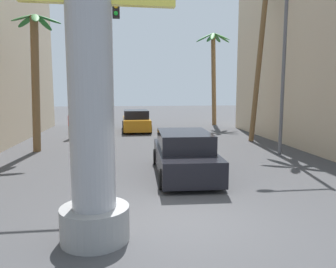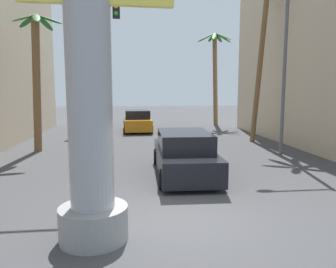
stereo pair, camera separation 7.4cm
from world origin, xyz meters
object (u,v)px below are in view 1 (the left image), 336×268
palm_tree_mid_left (36,71)px  palm_tree_far_right (214,68)px  street_lamp (276,57)px  car_lead (184,154)px  neon_sign_pole (89,23)px  car_far (136,121)px  traffic_light_mast (34,48)px  palm_tree_mid_right (260,35)px  pedestrian_far_left (71,123)px

palm_tree_mid_left → palm_tree_far_right: bearing=43.6°
street_lamp → car_lead: (-4.73, -2.99, -3.80)m
neon_sign_pole → car_far: 18.30m
traffic_light_mast → palm_tree_mid_left: size_ratio=0.95×
traffic_light_mast → palm_tree_mid_left: bearing=104.5°
palm_tree_mid_right → palm_tree_mid_left: (-12.01, -1.93, -2.19)m
palm_tree_far_right → street_lamp: bearing=-92.9°
palm_tree_mid_right → pedestrian_far_left: size_ratio=5.76×
palm_tree_mid_left → palm_tree_far_right: palm_tree_far_right is taller
car_lead → neon_sign_pole: bearing=-118.7°
neon_sign_pole → car_far: size_ratio=2.11×
car_lead → pedestrian_far_left: 10.94m
neon_sign_pole → street_lamp: (7.43, 7.92, 0.24)m
palm_tree_mid_left → palm_tree_far_right: size_ratio=0.85×
pedestrian_far_left → car_lead: bearing=-59.7°
car_far → car_lead: bearing=-84.0°
palm_tree_far_right → car_lead: bearing=-108.2°
car_far → palm_tree_mid_left: size_ratio=0.70×
neon_sign_pole → car_lead: neon_sign_pole is taller
palm_tree_mid_right → palm_tree_mid_left: size_ratio=1.45×
traffic_light_mast → street_lamp: bearing=16.4°
car_far → pedestrian_far_left: pedestrian_far_left is taller
neon_sign_pole → pedestrian_far_left: bearing=101.1°
palm_tree_mid_left → neon_sign_pole: bearing=-70.2°
palm_tree_mid_right → palm_tree_far_right: size_ratio=1.23×
car_lead → car_far: size_ratio=1.07×
car_far → palm_tree_mid_right: palm_tree_mid_right is taller
neon_sign_pole → palm_tree_far_right: neon_sign_pole is taller
palm_tree_mid_right → palm_tree_far_right: bearing=91.4°
palm_tree_far_right → pedestrian_far_left: bearing=-147.3°
neon_sign_pole → car_far: (1.32, 17.90, -3.56)m
pedestrian_far_left → palm_tree_mid_left: bearing=-101.5°
neon_sign_pole → palm_tree_far_right: bearing=69.2°
pedestrian_far_left → palm_tree_far_right: bearing=32.7°
neon_sign_pole → traffic_light_mast: (-2.34, 5.04, 0.12)m
car_far → traffic_light_mast: bearing=-105.9°
car_lead → palm_tree_mid_right: 10.61m
neon_sign_pole → palm_tree_mid_left: size_ratio=1.48×
palm_tree_mid_right → car_lead: bearing=-128.2°
neon_sign_pole → traffic_light_mast: bearing=114.9°
street_lamp → pedestrian_far_left: size_ratio=4.50×
car_far → pedestrian_far_left: bearing=-139.5°
pedestrian_far_left → traffic_light_mast: bearing=-87.1°
car_far → palm_tree_mid_right: (7.02, -5.81, 5.41)m
palm_tree_mid_right → pedestrian_far_left: 12.50m
car_far → palm_tree_mid_left: (-4.99, -7.73, 3.22)m
palm_tree_far_right → pedestrian_far_left: palm_tree_far_right is taller
traffic_light_mast → car_far: (3.66, 12.86, -3.68)m
traffic_light_mast → palm_tree_far_right: size_ratio=0.81×
street_lamp → palm_tree_far_right: size_ratio=0.96×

